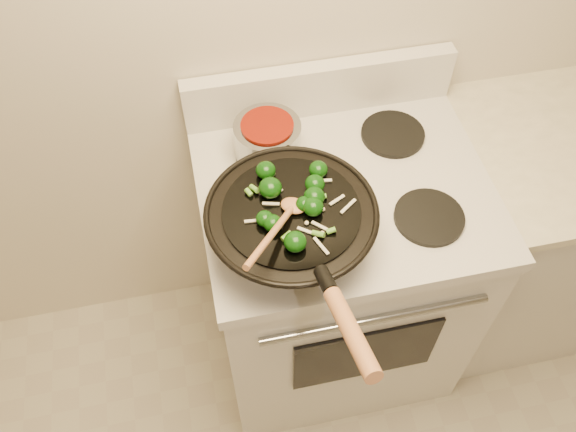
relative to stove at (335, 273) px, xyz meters
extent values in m
cube|color=silver|center=(0.00, 0.00, -0.03)|extent=(0.76, 0.64, 0.88)
cube|color=silver|center=(0.00, 0.00, 0.43)|extent=(0.78, 0.66, 0.04)
cube|color=silver|center=(0.00, 0.30, 0.53)|extent=(0.78, 0.05, 0.16)
cylinder|color=gray|center=(0.00, -0.33, 0.31)|extent=(0.60, 0.02, 0.02)
cube|color=black|center=(0.00, -0.33, 0.08)|extent=(0.42, 0.01, 0.28)
cylinder|color=black|center=(-0.18, -0.15, 0.46)|extent=(0.18, 0.18, 0.01)
cylinder|color=black|center=(0.18, -0.15, 0.46)|extent=(0.18, 0.18, 0.01)
cylinder|color=black|center=(-0.18, 0.15, 0.46)|extent=(0.18, 0.18, 0.01)
cylinder|color=black|center=(0.18, 0.15, 0.46)|extent=(0.18, 0.18, 0.01)
cube|color=silver|center=(0.75, 0.03, -0.03)|extent=(0.86, 0.60, 0.88)
torus|color=black|center=(-0.18, -0.15, 0.58)|extent=(0.41, 0.41, 0.01)
cylinder|color=black|center=(-0.18, -0.15, 0.58)|extent=(0.32, 0.32, 0.01)
cylinder|color=black|center=(-0.16, -0.38, 0.64)|extent=(0.04, 0.07, 0.05)
cylinder|color=#AA6C43|center=(-0.15, -0.52, 0.67)|extent=(0.06, 0.22, 0.09)
ellipsoid|color=#0B3508|center=(-0.09, -0.06, 0.60)|extent=(0.05, 0.05, 0.04)
cylinder|color=#518C32|center=(-0.08, -0.06, 0.59)|extent=(0.02, 0.02, 0.01)
ellipsoid|color=#0B3508|center=(-0.19, -0.25, 0.61)|extent=(0.05, 0.05, 0.04)
ellipsoid|color=#0B3508|center=(-0.23, -0.19, 0.60)|extent=(0.04, 0.04, 0.04)
ellipsoid|color=#0B3508|center=(-0.12, -0.14, 0.61)|extent=(0.05, 0.05, 0.04)
cylinder|color=#518C32|center=(-0.11, -0.14, 0.59)|extent=(0.02, 0.02, 0.01)
ellipsoid|color=#0B3508|center=(-0.15, -0.15, 0.60)|extent=(0.04, 0.04, 0.03)
ellipsoid|color=#0B3508|center=(-0.13, -0.17, 0.61)|extent=(0.05, 0.05, 0.04)
ellipsoid|color=#0B3508|center=(-0.22, -0.04, 0.60)|extent=(0.05, 0.05, 0.04)
cylinder|color=#518C32|center=(-0.20, -0.04, 0.59)|extent=(0.02, 0.02, 0.01)
ellipsoid|color=#0B3508|center=(-0.22, -0.10, 0.61)|extent=(0.05, 0.05, 0.05)
ellipsoid|color=#0B3508|center=(-0.11, -0.10, 0.60)|extent=(0.05, 0.05, 0.04)
ellipsoid|color=#0B3508|center=(-0.25, -0.18, 0.60)|extent=(0.04, 0.04, 0.03)
cylinder|color=#518C32|center=(-0.23, -0.18, 0.59)|extent=(0.02, 0.02, 0.01)
cube|color=silver|center=(-0.20, -0.07, 0.59)|extent=(0.01, 0.04, 0.00)
cube|color=silver|center=(-0.07, -0.15, 0.59)|extent=(0.04, 0.03, 0.00)
cube|color=silver|center=(-0.27, -0.17, 0.59)|extent=(0.05, 0.01, 0.00)
cube|color=silver|center=(-0.05, -0.17, 0.59)|extent=(0.05, 0.04, 0.00)
cube|color=silver|center=(-0.10, -0.08, 0.59)|extent=(0.06, 0.02, 0.00)
cube|color=silver|center=(-0.16, -0.22, 0.59)|extent=(0.04, 0.03, 0.00)
cube|color=silver|center=(-0.21, -0.07, 0.59)|extent=(0.04, 0.05, 0.00)
cube|color=silver|center=(-0.13, -0.21, 0.59)|extent=(0.04, 0.04, 0.00)
cube|color=silver|center=(-0.14, -0.27, 0.59)|extent=(0.03, 0.05, 0.00)
cube|color=silver|center=(-0.22, -0.13, 0.59)|extent=(0.04, 0.02, 0.00)
cylinder|color=#5C9F33|center=(-0.27, -0.09, 0.59)|extent=(0.03, 0.02, 0.02)
cylinder|color=#5C9F33|center=(-0.10, -0.14, 0.59)|extent=(0.02, 0.03, 0.02)
cylinder|color=#5C9F33|center=(-0.25, -0.08, 0.59)|extent=(0.01, 0.02, 0.01)
cylinder|color=#5C9F33|center=(-0.11, -0.23, 0.59)|extent=(0.03, 0.02, 0.02)
cylinder|color=#5C9F33|center=(-0.14, -0.24, 0.59)|extent=(0.02, 0.02, 0.01)
cylinder|color=#5C9F33|center=(-0.21, -0.23, 0.59)|extent=(0.03, 0.02, 0.02)
sphere|color=beige|center=(-0.21, -0.05, 0.59)|extent=(0.01, 0.01, 0.01)
sphere|color=beige|center=(-0.15, -0.20, 0.59)|extent=(0.01, 0.01, 0.01)
sphere|color=beige|center=(-0.13, -0.23, 0.59)|extent=(0.01, 0.01, 0.01)
sphere|color=beige|center=(-0.11, -0.17, 0.59)|extent=(0.01, 0.01, 0.01)
ellipsoid|color=#AA6C43|center=(-0.17, -0.15, 0.60)|extent=(0.08, 0.07, 0.02)
cylinder|color=#AA6C43|center=(-0.25, -0.25, 0.64)|extent=(0.15, 0.20, 0.10)
cylinder|color=gray|center=(-0.18, 0.15, 0.51)|extent=(0.18, 0.18, 0.10)
cylinder|color=#6B1005|center=(-0.18, 0.15, 0.57)|extent=(0.14, 0.14, 0.01)
cylinder|color=black|center=(-0.12, 0.01, 0.56)|extent=(0.06, 0.11, 0.02)
camera|label=1|loc=(-0.36, -0.98, 1.70)|focal=38.00mm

